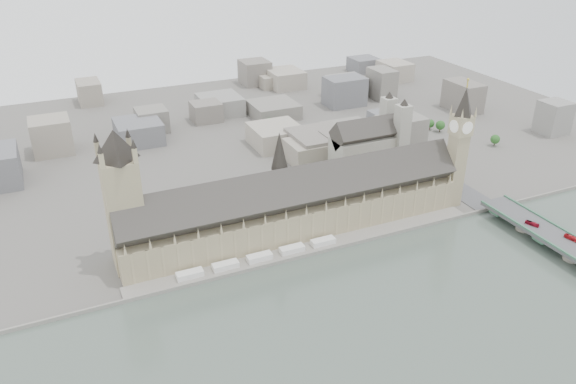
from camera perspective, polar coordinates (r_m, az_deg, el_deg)
name	(u,v)px	position (r m, az deg, el deg)	size (l,w,h in m)	color
ground	(306,244)	(416.17, 1.89, -5.35)	(900.00, 900.00, 0.00)	#595651
embankment_wall	(316,253)	(404.12, 2.83, -6.20)	(600.00, 1.50, 3.00)	gray
river_terrace	(311,248)	(409.98, 2.35, -5.74)	(270.00, 15.00, 2.00)	gray
terrace_tents	(260,257)	(395.10, -2.91, -6.62)	(118.00, 7.00, 4.00)	white
palace_of_westminster	(295,206)	(420.05, 0.76, -1.42)	(265.00, 40.73, 55.44)	tan
elizabeth_tower	(459,139)	(467.25, 17.01, 5.15)	(17.00, 17.00, 107.50)	tan
victoria_tower	(122,194)	(381.25, -16.50, -0.23)	(30.00, 30.00, 100.00)	tan
central_tower	(279,162)	(406.04, -0.87, 3.06)	(13.00, 13.00, 48.00)	gray
westminster_bridge	(564,248)	(447.92, 26.25, -5.15)	(25.00, 325.00, 10.25)	#474749
westminster_abbey	(369,145)	(527.98, 8.27, 4.71)	(68.00, 36.00, 64.00)	#A09D90
city_skyline_inland	(207,119)	(616.07, -8.20, 7.38)	(720.00, 360.00, 38.00)	gray
park_trees	(263,203)	(456.39, -2.53, -1.16)	(110.00, 30.00, 15.00)	#1E4F1C
red_bus_north	(532,224)	(456.92, 23.55, -2.96)	(2.39, 10.21, 2.84)	maroon
red_bus_south	(572,238)	(449.38, 26.87, -4.20)	(2.57, 10.99, 3.06)	red
car_approach	(445,165)	(535.67, 15.69, 2.64)	(2.00, 4.93, 1.43)	gray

